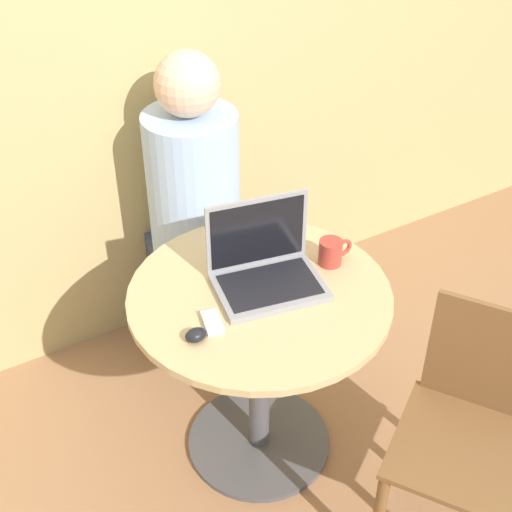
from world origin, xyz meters
TOP-DOWN VIEW (x-y plane):
  - ground_plane at (0.00, 0.00)m, footprint 12.00×12.00m
  - back_wall at (0.00, 0.86)m, footprint 7.00×0.05m
  - round_table at (0.00, 0.00)m, footprint 0.82×0.82m
  - laptop at (0.04, 0.03)m, footprint 0.37×0.29m
  - cell_phone at (-0.19, -0.06)m, footprint 0.07×0.11m
  - computer_mouse at (-0.26, -0.09)m, footprint 0.06×0.05m
  - coffee_cup at (0.28, 0.01)m, footprint 0.12×0.08m
  - chair_empty at (0.38, -0.58)m, footprint 0.55×0.55m
  - person_seated at (0.08, 0.65)m, footprint 0.39×0.55m

SIDE VIEW (x-z plane):
  - ground_plane at x=0.00m, z-range 0.00..0.00m
  - chair_empty at x=0.38m, z-range 0.02..0.84m
  - round_table at x=0.00m, z-range 0.15..0.86m
  - person_seated at x=0.08m, z-range -0.10..1.17m
  - cell_phone at x=-0.19m, z-range 0.71..0.73m
  - computer_mouse at x=-0.26m, z-range 0.71..0.75m
  - coffee_cup at x=0.28m, z-range 0.71..0.80m
  - laptop at x=0.04m, z-range 0.64..0.90m
  - back_wall at x=0.00m, z-range 0.00..2.60m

